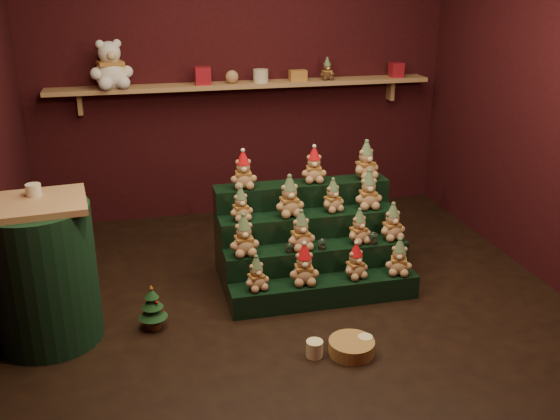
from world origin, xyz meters
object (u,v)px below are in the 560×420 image
object	(u,v)px
snow_globe_b	(322,244)
mini_christmas_tree	(153,307)
side_table	(43,273)
white_bear	(110,58)
brown_bear	(327,69)
snow_globe_c	(373,238)
mug_right	(365,343)
wicker_basket	(351,347)
riser_tier_front	(325,292)
mug_left	(315,349)
snow_globe_a	(289,247)

from	to	relation	value
snow_globe_b	mini_christmas_tree	size ratio (longest dim) A/B	0.25
side_table	mini_christmas_tree	world-z (taller)	side_table
white_bear	brown_bear	xyz separation A→B (m)	(1.99, 0.00, -0.16)
snow_globe_c	mug_right	size ratio (longest dim) A/B	1.00
snow_globe_b	side_table	distance (m)	1.94
mug_right	wicker_basket	distance (m)	0.10
snow_globe_b	snow_globe_c	xyz separation A→B (m)	(0.40, 0.00, 0.01)
riser_tier_front	mug_right	size ratio (longest dim) A/B	14.55
brown_bear	wicker_basket	bearing A→B (deg)	-106.47
riser_tier_front	mini_christmas_tree	distance (m)	1.24
mini_christmas_tree	mug_left	world-z (taller)	mini_christmas_tree
snow_globe_b	mug_right	distance (m)	0.89
white_bear	snow_globe_a	bearing A→B (deg)	-68.19
mini_christmas_tree	brown_bear	world-z (taller)	brown_bear
wicker_basket	riser_tier_front	bearing A→B (deg)	87.53
snow_globe_b	white_bear	size ratio (longest dim) A/B	0.16
riser_tier_front	brown_bear	distance (m)	2.38
mini_christmas_tree	mug_right	distance (m)	1.44
side_table	mini_christmas_tree	xyz separation A→B (m)	(0.67, -0.04, -0.32)
snow_globe_c	wicker_basket	xyz separation A→B (m)	(-0.45, -0.83, -0.36)
riser_tier_front	brown_bear	xyz separation A→B (m)	(0.58, 1.89, 1.33)
snow_globe_c	riser_tier_front	bearing A→B (deg)	-159.29
side_table	wicker_basket	world-z (taller)	side_table
snow_globe_c	snow_globe_a	bearing A→B (deg)	180.00
mini_christmas_tree	snow_globe_a	bearing A→B (deg)	12.69
snow_globe_c	mini_christmas_tree	world-z (taller)	snow_globe_c
snow_globe_c	mug_left	distance (m)	1.12
mug_left	brown_bear	bearing A→B (deg)	71.57
snow_globe_a	side_table	world-z (taller)	side_table
mug_left	white_bear	bearing A→B (deg)	114.44
snow_globe_a	mug_right	xyz separation A→B (m)	(0.30, -0.81, -0.35)
white_bear	mini_christmas_tree	bearing A→B (deg)	-97.50
snow_globe_a	mug_left	size ratio (longest dim) A/B	0.71
mug_right	wicker_basket	size ratio (longest dim) A/B	0.33
brown_bear	riser_tier_front	bearing A→B (deg)	-110.16
riser_tier_front	side_table	xyz separation A→B (m)	(-1.91, -0.03, 0.39)
mini_christmas_tree	brown_bear	distance (m)	2.95
side_table	brown_bear	distance (m)	3.27
mug_right	brown_bear	size ratio (longest dim) A/B	0.47
riser_tier_front	snow_globe_b	distance (m)	0.35
mug_left	snow_globe_c	bearing A→B (deg)	49.46
wicker_basket	white_bear	size ratio (longest dim) A/B	0.56
snow_globe_c	side_table	world-z (taller)	side_table
snow_globe_b	snow_globe_a	bearing A→B (deg)	180.00
brown_bear	snow_globe_a	bearing A→B (deg)	-118.21
riser_tier_front	snow_globe_c	xyz separation A→B (m)	(0.42, 0.16, 0.32)
snow_globe_a	mini_christmas_tree	bearing A→B (deg)	-167.31
snow_globe_a	mug_left	xyz separation A→B (m)	(-0.04, -0.81, -0.34)
snow_globe_c	side_table	xyz separation A→B (m)	(-2.33, -0.19, 0.07)
snow_globe_b	side_table	xyz separation A→B (m)	(-1.93, -0.19, 0.08)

